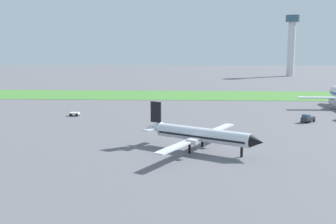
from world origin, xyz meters
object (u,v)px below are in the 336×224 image
control_tower (292,40)px  baggage_cart_midfield (75,114)px  pushback_tug_near_gate (308,118)px  airplane_foreground_turboprop (200,134)px

control_tower → baggage_cart_midfield: bearing=-122.4°
control_tower → pushback_tug_near_gate: bearing=-102.7°
baggage_cart_midfield → control_tower: control_tower is taller
airplane_foreground_turboprop → pushback_tug_near_gate: airplane_foreground_turboprop is taller
baggage_cart_midfield → control_tower: 172.33m
baggage_cart_midfield → pushback_tug_near_gate: bearing=178.5°
airplane_foreground_turboprop → control_tower: 188.70m
airplane_foreground_turboprop → pushback_tug_near_gate: size_ratio=6.20×
airplane_foreground_turboprop → control_tower: control_tower is taller
airplane_foreground_turboprop → baggage_cart_midfield: bearing=162.4°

